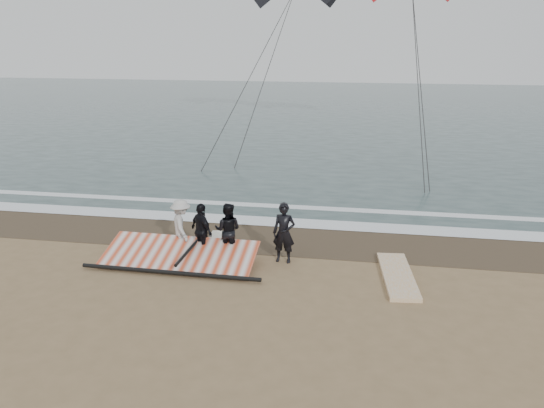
{
  "coord_description": "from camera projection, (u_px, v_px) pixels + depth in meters",
  "views": [
    {
      "loc": [
        1.79,
        -10.72,
        6.09
      ],
      "look_at": [
        -0.51,
        3.0,
        1.6
      ],
      "focal_mm": 35.0,
      "sensor_mm": 36.0,
      "label": 1
    }
  ],
  "objects": [
    {
      "name": "sail_rig",
      "position": [
        179.0,
        255.0,
        14.75
      ],
      "size": [
        4.93,
        2.13,
        0.52
      ],
      "color": "black",
      "rests_on": "ground"
    },
    {
      "name": "ground",
      "position": [
        272.0,
        310.0,
        12.21
      ],
      "size": [
        120.0,
        120.0,
        0.0
      ],
      "primitive_type": "plane",
      "color": "#8C704C",
      "rests_on": "ground"
    },
    {
      "name": "foam_far",
      "position": [
        307.0,
        208.0,
        19.34
      ],
      "size": [
        120.0,
        0.45,
        0.01
      ],
      "primitive_type": "cube",
      "color": "white",
      "rests_on": "sea"
    },
    {
      "name": "man_main",
      "position": [
        284.0,
        233.0,
        14.58
      ],
      "size": [
        0.66,
        0.46,
        1.71
      ],
      "primitive_type": "imported",
      "rotation": [
        0.0,
        0.0,
        -0.09
      ],
      "color": "black",
      "rests_on": "ground"
    },
    {
      "name": "wet_sand",
      "position": [
        296.0,
        239.0,
        16.44
      ],
      "size": [
        120.0,
        2.8,
        0.01
      ],
      "primitive_type": "cube",
      "color": "#4C3D2B",
      "rests_on": "ground"
    },
    {
      "name": "foam_near",
      "position": [
        301.0,
        223.0,
        17.74
      ],
      "size": [
        120.0,
        0.9,
        0.01
      ],
      "primitive_type": "cube",
      "color": "white",
      "rests_on": "sea"
    },
    {
      "name": "board_cream",
      "position": [
        215.0,
        248.0,
        15.65
      ],
      "size": [
        0.83,
        2.6,
        0.11
      ],
      "primitive_type": "cube",
      "rotation": [
        0.0,
        0.0,
        0.06
      ],
      "color": "white",
      "rests_on": "ground"
    },
    {
      "name": "trio_cluster",
      "position": [
        201.0,
        229.0,
        15.06
      ],
      "size": [
        2.3,
        1.35,
        1.61
      ],
      "color": "black",
      "rests_on": "ground"
    },
    {
      "name": "board_white",
      "position": [
        398.0,
        276.0,
        13.84
      ],
      "size": [
        1.01,
        2.8,
        0.11
      ],
      "primitive_type": "cube",
      "rotation": [
        0.0,
        0.0,
        0.09
      ],
      "color": "silver",
      "rests_on": "ground"
    },
    {
      "name": "sea",
      "position": [
        339.0,
        112.0,
        43.18
      ],
      "size": [
        120.0,
        54.0,
        0.02
      ],
      "primitive_type": "cube",
      "color": "#233838",
      "rests_on": "ground"
    }
  ]
}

